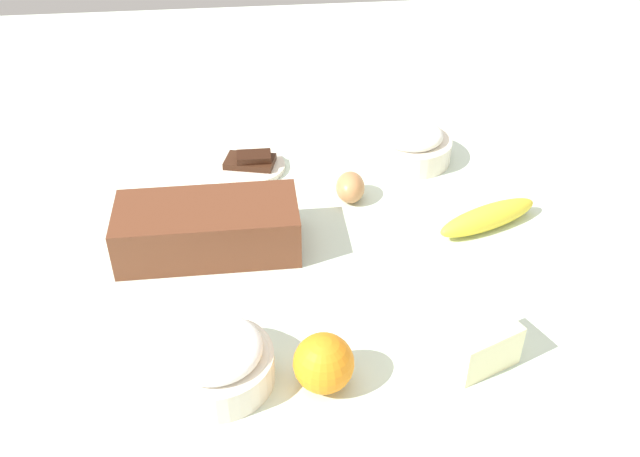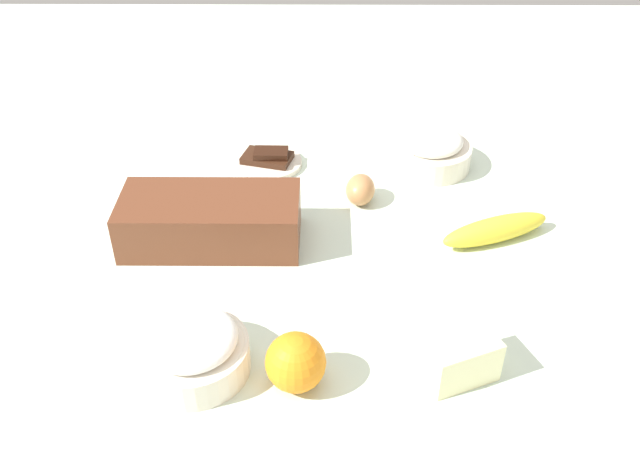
# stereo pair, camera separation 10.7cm
# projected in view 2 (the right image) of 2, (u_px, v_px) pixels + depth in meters

# --- Properties ---
(ground_plane) EXTENTS (2.40, 2.40, 0.02)m
(ground_plane) POSITION_uv_depth(u_px,v_px,m) (320.00, 254.00, 1.10)
(ground_plane) COLOR silver
(loaf_pan) EXTENTS (0.28, 0.13, 0.08)m
(loaf_pan) POSITION_uv_depth(u_px,v_px,m) (211.00, 219.00, 1.08)
(loaf_pan) COLOR brown
(loaf_pan) RESTS_ON ground_plane
(flour_bowl) EXTENTS (0.15, 0.15, 0.07)m
(flour_bowl) POSITION_uv_depth(u_px,v_px,m) (430.00, 150.00, 1.28)
(flour_bowl) COLOR silver
(flour_bowl) RESTS_ON ground_plane
(sugar_bowl) EXTENTS (0.14, 0.14, 0.07)m
(sugar_bowl) POSITION_uv_depth(u_px,v_px,m) (192.00, 349.00, 0.87)
(sugar_bowl) COLOR silver
(sugar_bowl) RESTS_ON ground_plane
(banana) EXTENTS (0.19, 0.11, 0.04)m
(banana) POSITION_uv_depth(u_px,v_px,m) (496.00, 230.00, 1.10)
(banana) COLOR yellow
(banana) RESTS_ON ground_plane
(orange_fruit) EXTENTS (0.08, 0.08, 0.08)m
(orange_fruit) POSITION_uv_depth(u_px,v_px,m) (296.00, 362.00, 0.84)
(orange_fruit) COLOR orange
(orange_fruit) RESTS_ON ground_plane
(butter_block) EXTENTS (0.11, 0.09, 0.06)m
(butter_block) POSITION_uv_depth(u_px,v_px,m) (458.00, 356.00, 0.86)
(butter_block) COLOR #F4EDB2
(butter_block) RESTS_ON ground_plane
(egg_near_butter) EXTENTS (0.06, 0.07, 0.05)m
(egg_near_butter) POSITION_uv_depth(u_px,v_px,m) (360.00, 190.00, 1.19)
(egg_near_butter) COLOR #BC804D
(egg_near_butter) RESTS_ON ground_plane
(chocolate_plate) EXTENTS (0.13, 0.13, 0.03)m
(chocolate_plate) POSITION_uv_depth(u_px,v_px,m) (268.00, 161.00, 1.30)
(chocolate_plate) COLOR silver
(chocolate_plate) RESTS_ON ground_plane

